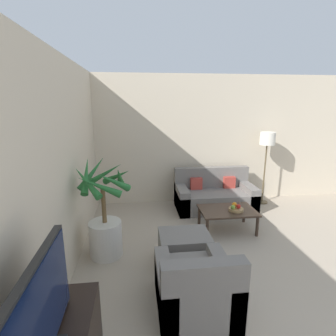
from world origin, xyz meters
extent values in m
cube|color=beige|center=(0.00, 6.65, 1.35)|extent=(7.89, 0.06, 2.70)
cube|color=beige|center=(-3.17, 3.31, 1.35)|extent=(0.06, 8.22, 2.70)
cube|color=black|center=(-2.87, 2.48, 0.96)|extent=(0.05, 1.03, 0.63)
cube|color=#0F1938|center=(-2.84, 2.48, 0.96)|extent=(0.01, 0.99, 0.59)
cylinder|color=beige|center=(-2.76, 4.62, 0.25)|extent=(0.46, 0.46, 0.51)
cylinder|color=brown|center=(-2.76, 4.62, 0.75)|extent=(0.06, 0.06, 0.49)
cone|color=#23662D|center=(-2.53, 4.62, 1.16)|extent=(0.10, 0.52, 0.41)
cone|color=#23662D|center=(-2.58, 4.80, 1.12)|extent=(0.46, 0.46, 0.33)
cone|color=#23662D|center=(-2.76, 4.87, 1.14)|extent=(0.54, 0.10, 0.37)
cone|color=#23662D|center=(-2.91, 4.77, 1.19)|extent=(0.41, 0.41, 0.45)
cone|color=#23662D|center=(-2.97, 4.62, 1.19)|extent=(0.10, 0.48, 0.46)
cone|color=#23662D|center=(-2.93, 4.46, 1.15)|extent=(0.44, 0.44, 0.39)
cone|color=#23662D|center=(-2.76, 4.37, 1.12)|extent=(0.55, 0.10, 0.33)
cone|color=#23662D|center=(-2.59, 4.45, 1.15)|extent=(0.45, 0.45, 0.38)
cube|color=slate|center=(-0.73, 6.06, 0.19)|extent=(1.58, 0.79, 0.38)
cube|color=slate|center=(-0.73, 6.38, 0.60)|extent=(1.58, 0.16, 0.43)
cube|color=slate|center=(-1.42, 6.06, 0.25)|extent=(0.20, 0.79, 0.50)
cube|color=slate|center=(-0.04, 6.06, 0.25)|extent=(0.20, 0.79, 0.50)
cube|color=#B23D33|center=(-1.09, 6.26, 0.50)|extent=(0.24, 0.12, 0.24)
cube|color=#B23D33|center=(-0.37, 6.26, 0.50)|extent=(0.24, 0.12, 0.24)
cylinder|color=brown|center=(0.40, 6.29, 0.01)|extent=(0.24, 0.24, 0.03)
cylinder|color=brown|center=(0.40, 6.29, 0.65)|extent=(0.03, 0.03, 1.26)
cylinder|color=silver|center=(0.40, 6.29, 1.41)|extent=(0.31, 0.31, 0.26)
cylinder|color=#38281E|center=(-1.21, 4.88, 0.17)|extent=(0.05, 0.05, 0.34)
cylinder|color=#38281E|center=(-0.37, 4.88, 0.17)|extent=(0.05, 0.05, 0.34)
cylinder|color=#38281E|center=(-1.21, 5.41, 0.17)|extent=(0.05, 0.05, 0.34)
cylinder|color=#38281E|center=(-0.37, 5.41, 0.17)|extent=(0.05, 0.05, 0.34)
cube|color=#38281E|center=(-0.79, 5.15, 0.36)|extent=(0.93, 0.62, 0.03)
cylinder|color=#997A4C|center=(-0.67, 5.09, 0.40)|extent=(0.24, 0.24, 0.04)
sphere|color=red|center=(-0.64, 5.08, 0.46)|extent=(0.07, 0.07, 0.07)
sphere|color=olive|center=(-0.74, 5.05, 0.45)|extent=(0.07, 0.07, 0.07)
sphere|color=orange|center=(-0.68, 5.15, 0.46)|extent=(0.08, 0.08, 0.08)
cube|color=slate|center=(-1.73, 3.50, 0.20)|extent=(0.79, 0.86, 0.39)
cube|color=slate|center=(-1.73, 3.15, 0.58)|extent=(0.79, 0.16, 0.38)
cube|color=slate|center=(-2.04, 3.50, 0.25)|extent=(0.16, 0.86, 0.49)
cube|color=slate|center=(-1.41, 3.50, 0.25)|extent=(0.16, 0.86, 0.49)
cube|color=slate|center=(-1.68, 4.33, 0.21)|extent=(0.68, 0.52, 0.41)
camera|label=1|loc=(-2.29, 1.18, 2.13)|focal=28.00mm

